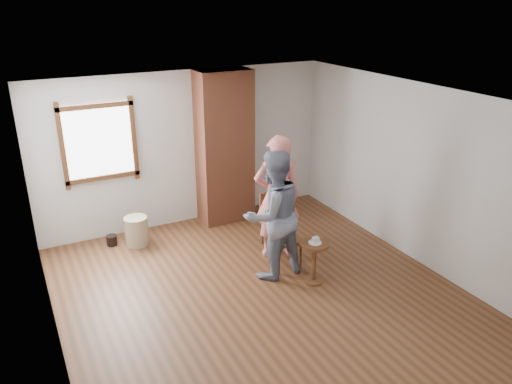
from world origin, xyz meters
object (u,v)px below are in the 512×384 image
at_px(dining_chair_right, 274,216).
at_px(man, 273,215).
at_px(dining_chair_left, 283,234).
at_px(stoneware_crock, 137,231).
at_px(person_pink, 277,197).
at_px(side_table, 314,256).

distance_m(dining_chair_right, man, 1.02).
xyz_separation_m(dining_chair_left, dining_chair_right, (0.21, 0.63, -0.02)).
relative_size(stoneware_crock, dining_chair_left, 0.53).
height_order(man, person_pink, person_pink).
bearing_deg(stoneware_crock, dining_chair_left, -42.92).
bearing_deg(side_table, dining_chair_left, 102.94).
bearing_deg(man, stoneware_crock, -56.52).
bearing_deg(side_table, stoneware_crock, 130.22).
height_order(dining_chair_left, side_table, dining_chair_left).
relative_size(stoneware_crock, person_pink, 0.25).
xyz_separation_m(stoneware_crock, man, (1.47, -1.77, 0.68)).
distance_m(side_table, person_pink, 1.07).
distance_m(dining_chair_left, person_pink, 0.55).
xyz_separation_m(dining_chair_left, person_pink, (0.07, 0.32, 0.44)).
bearing_deg(dining_chair_right, side_table, -94.98).
distance_m(stoneware_crock, dining_chair_right, 2.19).
relative_size(stoneware_crock, side_table, 0.78).
bearing_deg(side_table, person_pink, 94.28).
height_order(dining_chair_right, man, man).
distance_m(stoneware_crock, person_pink, 2.33).
bearing_deg(stoneware_crock, person_pink, -35.70).
xyz_separation_m(dining_chair_left, man, (-0.27, -0.16, 0.42)).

